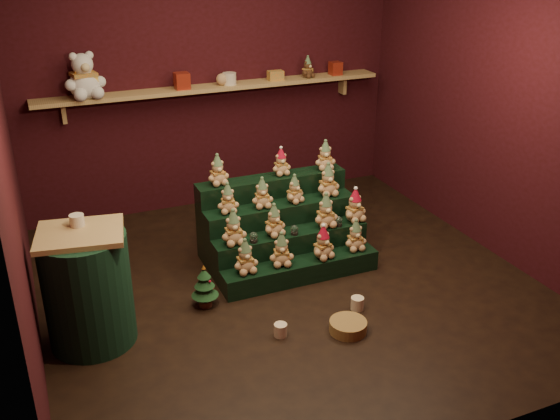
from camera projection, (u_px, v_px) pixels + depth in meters
name	position (u px, v px, depth m)	size (l,w,h in m)	color
ground	(289.00, 285.00, 5.30)	(4.00, 4.00, 0.00)	black
back_wall	(210.00, 74.00, 6.45)	(4.00, 0.10, 2.80)	black
front_wall	(462.00, 237.00, 3.01)	(4.00, 0.10, 2.80)	black
right_wall	(504.00, 100.00, 5.46)	(0.10, 4.00, 2.80)	black
back_shelf	(216.00, 88.00, 6.35)	(3.60, 0.26, 0.24)	tan
riser_tier_front	(301.00, 270.00, 5.35)	(1.40, 0.22, 0.18)	black
riser_tier_midfront	(291.00, 250.00, 5.50)	(1.40, 0.22, 0.36)	black
riser_tier_midback	(281.00, 231.00, 5.65)	(1.40, 0.22, 0.54)	black
riser_tier_back	(272.00, 213.00, 5.80)	(1.40, 0.22, 0.72)	black
teddy_0	(245.00, 256.00, 5.09)	(0.21, 0.19, 0.29)	tan
teddy_1	(281.00, 249.00, 5.20)	(0.21, 0.19, 0.29)	tan
teddy_2	(323.00, 242.00, 5.31)	(0.21, 0.19, 0.29)	tan
teddy_3	(356.00, 235.00, 5.46)	(0.20, 0.18, 0.28)	tan
teddy_4	(233.00, 227.00, 5.16)	(0.22, 0.19, 0.30)	tan
teddy_5	(274.00, 220.00, 5.31)	(0.20, 0.18, 0.28)	tan
teddy_6	(326.00, 210.00, 5.47)	(0.22, 0.20, 0.30)	tan
teddy_7	(355.00, 205.00, 5.57)	(0.22, 0.19, 0.30)	tan
teddy_8	(228.00, 198.00, 5.31)	(0.19, 0.17, 0.26)	tan
teddy_9	(262.00, 193.00, 5.42)	(0.19, 0.17, 0.27)	tan
teddy_10	(294.00, 189.00, 5.52)	(0.18, 0.16, 0.25)	tan
teddy_11	(328.00, 180.00, 5.65)	(0.21, 0.19, 0.30)	tan
teddy_12	(218.00, 170.00, 5.42)	(0.19, 0.17, 0.27)	tan
teddy_13	(281.00, 162.00, 5.64)	(0.18, 0.16, 0.25)	tan
teddy_14	(325.00, 155.00, 5.77)	(0.19, 0.17, 0.27)	tan
snow_globe_a	(254.00, 237.00, 5.22)	(0.07, 0.07, 0.09)	black
snow_globe_b	(294.00, 230.00, 5.36)	(0.07, 0.07, 0.09)	black
snow_globe_c	(339.00, 221.00, 5.51)	(0.07, 0.07, 0.09)	black
side_table	(88.00, 288.00, 4.42)	(0.65, 0.62, 0.89)	tan
table_ornament	(77.00, 220.00, 4.30)	(0.10, 0.10, 0.08)	beige
mini_christmas_tree	(205.00, 286.00, 4.94)	(0.22, 0.22, 0.37)	#482719
mug_left	(281.00, 330.00, 4.62)	(0.10, 0.10, 0.10)	beige
mug_right	(357.00, 303.00, 4.94)	(0.10, 0.10, 0.10)	beige
wicker_basket	(348.00, 326.00, 4.67)	(0.28, 0.28, 0.09)	olive
white_bear	(83.00, 69.00, 5.74)	(0.38, 0.35, 0.54)	silver
brown_bear	(308.00, 67.00, 6.63)	(0.16, 0.14, 0.22)	#492B18
gift_tin_red_a	(182.00, 81.00, 6.16)	(0.14, 0.14, 0.16)	maroon
gift_tin_cream	(229.00, 79.00, 6.34)	(0.14, 0.14, 0.12)	beige
gift_tin_red_b	(335.00, 68.00, 6.77)	(0.12, 0.12, 0.14)	maroon
shelf_plush_ball	(222.00, 79.00, 6.32)	(0.12, 0.12, 0.12)	tan
scarf_gift_box	(276.00, 76.00, 6.53)	(0.16, 0.10, 0.10)	orange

